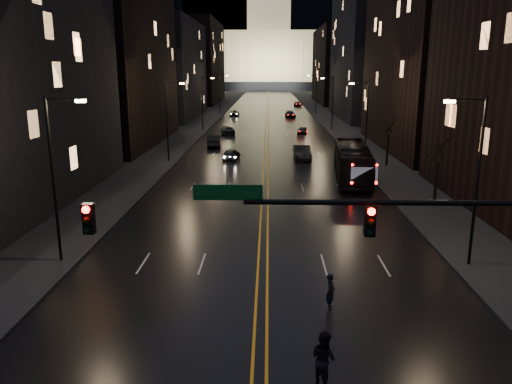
# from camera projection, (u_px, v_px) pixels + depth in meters

# --- Properties ---
(ground) EXTENTS (900.00, 900.00, 0.00)m
(ground) POSITION_uv_depth(u_px,v_px,m) (259.00, 375.00, 17.23)
(ground) COLOR black
(ground) RESTS_ON ground
(road) EXTENTS (20.00, 320.00, 0.02)m
(road) POSITION_uv_depth(u_px,v_px,m) (268.00, 105.00, 143.35)
(road) COLOR black
(road) RESTS_ON ground
(sidewalk_left) EXTENTS (8.00, 320.00, 0.16)m
(sidewalk_left) POSITION_uv_depth(u_px,v_px,m) (219.00, 105.00, 143.68)
(sidewalk_left) COLOR black
(sidewalk_left) RESTS_ON ground
(sidewalk_right) EXTENTS (8.00, 320.00, 0.16)m
(sidewalk_right) POSITION_uv_depth(u_px,v_px,m) (317.00, 105.00, 142.99)
(sidewalk_right) COLOR black
(sidewalk_right) RESTS_ON ground
(center_line) EXTENTS (0.62, 320.00, 0.01)m
(center_line) POSITION_uv_depth(u_px,v_px,m) (268.00, 105.00, 143.35)
(center_line) COLOR orange
(center_line) RESTS_ON road
(building_left_mid) EXTENTS (12.00, 30.00, 28.00)m
(building_left_mid) POSITION_uv_depth(u_px,v_px,m) (111.00, 40.00, 66.76)
(building_left_mid) COLOR black
(building_left_mid) RESTS_ON ground
(building_left_far) EXTENTS (12.00, 34.00, 20.00)m
(building_left_far) POSITION_uv_depth(u_px,v_px,m) (168.00, 70.00, 104.60)
(building_left_far) COLOR black
(building_left_far) RESTS_ON ground
(building_left_dist) EXTENTS (12.00, 40.00, 24.00)m
(building_left_dist) POSITION_uv_depth(u_px,v_px,m) (199.00, 63.00, 150.68)
(building_left_dist) COLOR black
(building_left_dist) RESTS_ON ground
(building_right_mid) EXTENTS (12.00, 34.00, 26.00)m
(building_right_mid) POSITION_uv_depth(u_px,v_px,m) (369.00, 55.00, 102.84)
(building_right_mid) COLOR black
(building_right_mid) RESTS_ON ground
(building_right_dist) EXTENTS (12.00, 40.00, 22.00)m
(building_right_dist) POSITION_uv_depth(u_px,v_px,m) (338.00, 66.00, 149.89)
(building_right_dist) COLOR black
(building_right_dist) RESTS_ON ground
(capitol) EXTENTS (90.00, 50.00, 58.50)m
(capitol) POSITION_uv_depth(u_px,v_px,m) (269.00, 55.00, 255.65)
(capitol) COLOR black
(capitol) RESTS_ON ground
(traffic_signal) EXTENTS (17.29, 0.45, 7.00)m
(traffic_signal) POSITION_uv_depth(u_px,v_px,m) (445.00, 236.00, 15.85)
(traffic_signal) COLOR black
(traffic_signal) RESTS_ON ground
(streetlamp_right_near) EXTENTS (2.13, 0.25, 9.00)m
(streetlamp_right_near) POSITION_uv_depth(u_px,v_px,m) (475.00, 173.00, 25.44)
(streetlamp_right_near) COLOR black
(streetlamp_right_near) RESTS_ON ground
(streetlamp_left_near) EXTENTS (2.13, 0.25, 9.00)m
(streetlamp_left_near) POSITION_uv_depth(u_px,v_px,m) (56.00, 171.00, 25.97)
(streetlamp_left_near) COLOR black
(streetlamp_left_near) RESTS_ON ground
(streetlamp_right_mid) EXTENTS (2.13, 0.25, 9.00)m
(streetlamp_right_mid) POSITION_uv_depth(u_px,v_px,m) (365.00, 117.00, 54.55)
(streetlamp_right_mid) COLOR black
(streetlamp_right_mid) RESTS_ON ground
(streetlamp_left_mid) EXTENTS (2.13, 0.25, 9.00)m
(streetlamp_left_mid) POSITION_uv_depth(u_px,v_px,m) (169.00, 117.00, 55.08)
(streetlamp_left_mid) COLOR black
(streetlamp_left_mid) RESTS_ON ground
(streetlamp_right_far) EXTENTS (2.13, 0.25, 9.00)m
(streetlamp_right_far) POSITION_uv_depth(u_px,v_px,m) (332.00, 100.00, 83.65)
(streetlamp_right_far) COLOR black
(streetlamp_right_far) RESTS_ON ground
(streetlamp_left_far) EXTENTS (2.13, 0.25, 9.00)m
(streetlamp_left_far) POSITION_uv_depth(u_px,v_px,m) (203.00, 100.00, 84.19)
(streetlamp_left_far) COLOR black
(streetlamp_left_far) RESTS_ON ground
(streetlamp_right_dist) EXTENTS (2.13, 0.25, 9.00)m
(streetlamp_right_dist) POSITION_uv_depth(u_px,v_px,m) (315.00, 92.00, 112.76)
(streetlamp_right_dist) COLOR black
(streetlamp_right_dist) RESTS_ON ground
(streetlamp_left_dist) EXTENTS (2.13, 0.25, 9.00)m
(streetlamp_left_dist) POSITION_uv_depth(u_px,v_px,m) (220.00, 92.00, 113.29)
(streetlamp_left_dist) COLOR black
(streetlamp_left_dist) RESTS_ON ground
(tree_right_mid) EXTENTS (2.40, 2.40, 6.65)m
(tree_right_mid) POSITION_uv_depth(u_px,v_px,m) (439.00, 148.00, 37.16)
(tree_right_mid) COLOR black
(tree_right_mid) RESTS_ON ground
(tree_right_far) EXTENTS (2.40, 2.40, 6.65)m
(tree_right_far) POSITION_uv_depth(u_px,v_px,m) (389.00, 125.00, 52.69)
(tree_right_far) COLOR black
(tree_right_far) RESTS_ON ground
(bus) EXTENTS (4.02, 12.58, 3.45)m
(bus) POSITION_uv_depth(u_px,v_px,m) (352.00, 162.00, 46.90)
(bus) COLOR black
(bus) RESTS_ON ground
(oncoming_car_a) EXTENTS (2.10, 4.15, 1.35)m
(oncoming_car_a) POSITION_uv_depth(u_px,v_px,m) (231.00, 154.00, 57.52)
(oncoming_car_a) COLOR black
(oncoming_car_a) RESTS_ON ground
(oncoming_car_b) EXTENTS (2.14, 5.06, 1.62)m
(oncoming_car_b) POSITION_uv_depth(u_px,v_px,m) (214.00, 141.00, 67.28)
(oncoming_car_b) COLOR black
(oncoming_car_b) RESTS_ON ground
(oncoming_car_c) EXTENTS (2.65, 4.88, 1.30)m
(oncoming_car_c) POSITION_uv_depth(u_px,v_px,m) (228.00, 130.00, 80.01)
(oncoming_car_c) COLOR black
(oncoming_car_c) RESTS_ON ground
(oncoming_car_d) EXTENTS (2.09, 4.67, 1.33)m
(oncoming_car_d) POSITION_uv_depth(u_px,v_px,m) (234.00, 113.00, 110.26)
(oncoming_car_d) COLOR black
(oncoming_car_d) RESTS_ON ground
(receding_car_a) EXTENTS (1.90, 5.17, 1.69)m
(receding_car_a) POSITION_uv_depth(u_px,v_px,m) (302.00, 153.00, 57.54)
(receding_car_a) COLOR black
(receding_car_a) RESTS_ON ground
(receding_car_b) EXTENTS (1.97, 3.89, 1.27)m
(receding_car_b) POSITION_uv_depth(u_px,v_px,m) (302.00, 131.00, 79.72)
(receding_car_b) COLOR black
(receding_car_b) RESTS_ON ground
(receding_car_c) EXTENTS (2.36, 4.87, 1.36)m
(receding_car_c) POSITION_uv_depth(u_px,v_px,m) (290.00, 114.00, 107.27)
(receding_car_c) COLOR black
(receding_car_c) RESTS_ON ground
(receding_car_d) EXTENTS (2.38, 4.86, 1.33)m
(receding_car_d) POSITION_uv_depth(u_px,v_px,m) (298.00, 104.00, 139.39)
(receding_car_d) COLOR black
(receding_car_d) RESTS_ON ground
(pedestrian_a) EXTENTS (0.44, 0.62, 1.63)m
(pedestrian_a) POSITION_uv_depth(u_px,v_px,m) (331.00, 291.00, 21.81)
(pedestrian_a) COLOR black
(pedestrian_a) RESTS_ON ground
(pedestrian_b) EXTENTS (1.00, 1.08, 1.97)m
(pedestrian_b) POSITION_uv_depth(u_px,v_px,m) (324.00, 358.00, 16.47)
(pedestrian_b) COLOR black
(pedestrian_b) RESTS_ON ground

